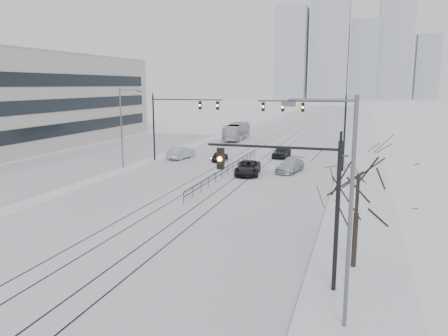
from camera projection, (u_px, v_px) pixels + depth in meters
ground at (14, 315)px, 17.96m from camera, size 500.00×500.00×0.00m
road at (279, 141)px, 74.16m from camera, size 22.00×260.00×0.02m
sidewalk_east at (363, 143)px, 70.15m from camera, size 5.00×260.00×0.16m
curb at (347, 143)px, 70.88m from camera, size 0.10×260.00×0.12m
parking_strip at (92, 158)px, 56.66m from camera, size 14.00×60.00×0.03m
tram_rails at (251, 159)px, 55.42m from camera, size 5.30×180.00×0.01m
skyline at (352, 50)px, 267.02m from camera, size 96.00×48.00×72.00m
traffic_mast_near at (301, 193)px, 19.53m from camera, size 6.10×0.37×7.00m
traffic_mast_ne at (313, 118)px, 47.25m from camera, size 9.60×0.37×8.00m
traffic_mast_nw at (175, 116)px, 53.15m from camera, size 9.10×0.37×8.00m
street_light_east at (343, 199)px, 16.04m from camera, size 2.73×0.25×9.00m
street_light_west at (123, 122)px, 48.69m from camera, size 2.73×0.25×9.00m
bare_tree at (358, 184)px, 21.64m from camera, size 4.40×4.40×6.10m
median_fence at (228, 170)px, 45.96m from camera, size 0.06×24.00×1.00m
street_sign at (345, 163)px, 44.14m from camera, size 0.70×0.06×2.40m
sedan_sb_inner at (220, 156)px, 54.21m from camera, size 1.73×3.77×1.25m
sedan_sb_outer at (181, 153)px, 55.87m from camera, size 2.35×4.87×1.54m
sedan_nb_front at (248, 168)px, 45.98m from camera, size 3.20×5.57×1.46m
sedan_nb_right at (290, 166)px, 47.34m from camera, size 2.92×5.17×1.41m
sedan_nb_far at (282, 152)px, 56.82m from camera, size 2.13×4.56×1.51m
box_truck at (237, 132)px, 75.06m from camera, size 2.74×10.33×2.86m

